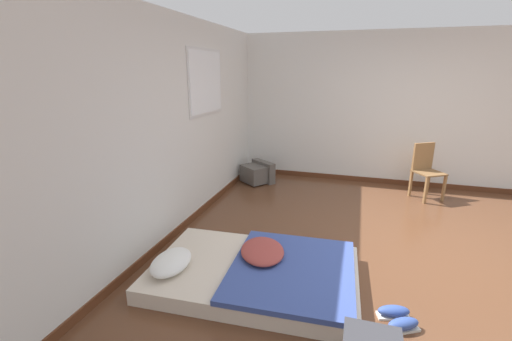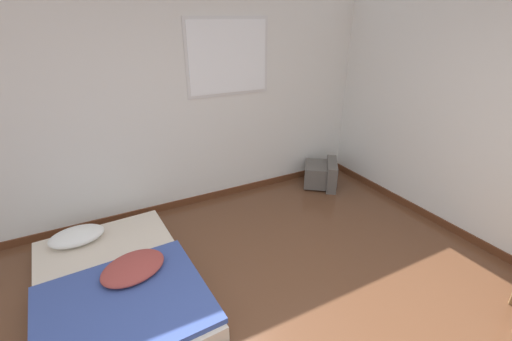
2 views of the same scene
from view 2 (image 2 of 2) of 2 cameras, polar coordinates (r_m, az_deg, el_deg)
name	(u,v)px [view 2 (image 2 of 2)]	position (r m, az deg, el deg)	size (l,w,h in m)	color
wall_back	(168,107)	(4.10, -14.41, 10.21)	(7.61, 0.08, 2.60)	silver
mattress_bed	(116,284)	(3.39, -22.31, -17.08)	(1.36, 2.01, 0.29)	beige
crt_tv	(322,174)	(4.98, 10.93, -0.58)	(0.65, 0.66, 0.37)	#56514C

